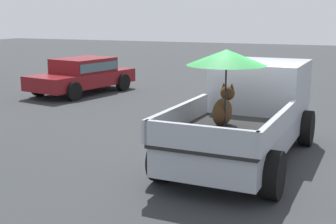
% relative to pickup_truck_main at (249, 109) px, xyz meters
% --- Properties ---
extents(ground_plane, '(80.00, 80.00, 0.00)m').
position_rel_pickup_truck_main_xyz_m(ground_plane, '(-0.43, 0.01, -0.99)').
color(ground_plane, '#2D3033').
extents(pickup_truck_main, '(5.10, 2.36, 2.32)m').
position_rel_pickup_truck_main_xyz_m(pickup_truck_main, '(0.00, 0.00, 0.00)').
color(pickup_truck_main, black).
rests_on(pickup_truck_main, ground).
extents(parked_sedan_near, '(4.55, 2.57, 1.33)m').
position_rel_pickup_truck_main_xyz_m(parked_sedan_near, '(5.50, 7.69, -0.25)').
color(parked_sedan_near, black).
rests_on(parked_sedan_near, ground).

